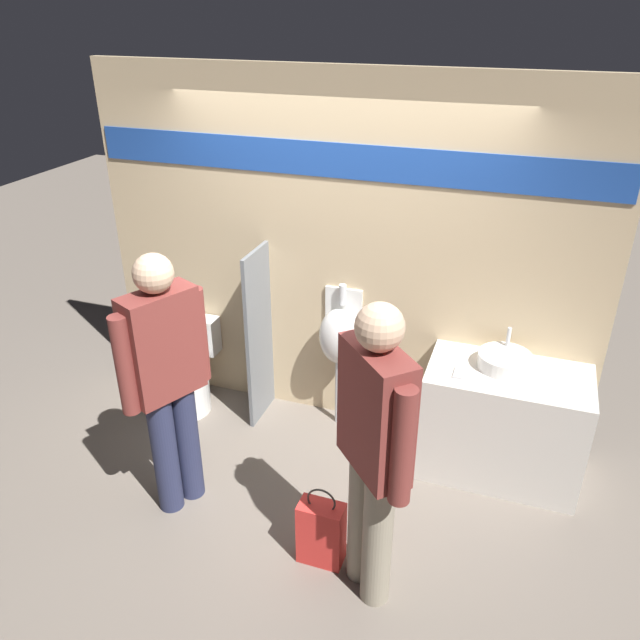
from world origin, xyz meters
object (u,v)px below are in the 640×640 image
cell_phone (459,373)px  urinal_near_counter (339,336)px  person_with_lanyard (374,447)px  toilet (186,376)px  person_in_vest (167,376)px  shopping_bag (321,532)px  sink_basin (505,361)px

cell_phone → urinal_near_counter: 1.00m
urinal_near_counter → person_with_lanyard: size_ratio=0.65×
toilet → cell_phone: bearing=-2.5°
urinal_near_counter → person_with_lanyard: (0.65, -1.47, 0.23)m
urinal_near_counter → person_in_vest: person_in_vest is taller
urinal_near_counter → shopping_bag: bearing=-76.3°
cell_phone → person_in_vest: size_ratio=0.08×
person_in_vest → person_with_lanyard: (1.39, -0.26, 0.02)m
person_with_lanyard → sink_basin: bearing=-66.1°
sink_basin → person_with_lanyard: person_with_lanyard is taller
urinal_near_counter → sink_basin: bearing=-5.9°
cell_phone → person_in_vest: 1.91m
person_in_vest → person_with_lanyard: 1.41m
cell_phone → person_in_vest: (-1.68, -0.90, 0.16)m
cell_phone → shopping_bag: (-0.61, -1.08, -0.61)m
urinal_near_counter → toilet: bearing=-170.2°
sink_basin → person_with_lanyard: (-0.57, -1.35, 0.13)m
urinal_near_counter → shopping_bag: 1.54m
person_in_vest → sink_basin: bearing=-36.2°
toilet → person_with_lanyard: 2.40m
urinal_near_counter → toilet: 1.36m
sink_basin → shopping_bag: (-0.88, -1.26, -0.66)m
sink_basin → toilet: bearing=-177.9°
shopping_bag → person_in_vest: bearing=170.7°
person_in_vest → person_with_lanyard: person_with_lanyard is taller
person_in_vest → shopping_bag: size_ratio=3.24×
shopping_bag → toilet: bearing=143.7°
person_with_lanyard → shopping_bag: (-0.32, 0.09, -0.79)m
shopping_bag → cell_phone: bearing=60.6°
sink_basin → person_with_lanyard: 1.47m
person_in_vest → shopping_bag: person_in_vest is taller
toilet → person_in_vest: 1.32m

